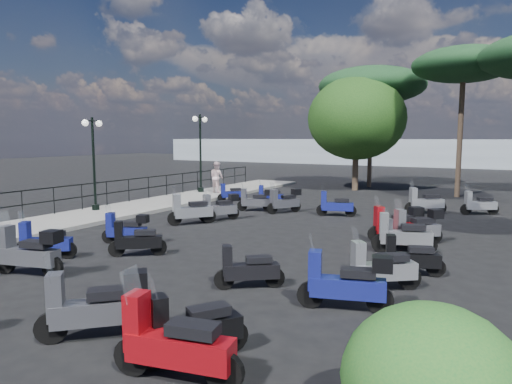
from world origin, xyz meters
The scene contains 35 objects.
ground centered at (0.00, 0.00, 0.00)m, with size 120.00×120.00×0.00m, color black.
sidewalk centered at (-6.50, 3.00, 0.07)m, with size 3.00×30.00×0.15m, color slate.
railing centered at (-7.80, 2.80, 0.90)m, with size 0.04×26.04×1.10m.
lamp_post_1 centered at (-7.23, 2.33, 2.38)m, with size 0.44×1.14×3.91m.
lamp_post_2 centered at (-7.19, 9.82, 2.64)m, with size 0.36×1.28×4.36m.
pedestrian_far centered at (-6.23, 10.03, 1.02)m, with size 0.84×0.66×1.73m, color beige.
scooter_1 centered at (-2.54, -3.51, 0.45)m, with size 1.42×0.98×1.29m.
scooter_2 centered at (-1.89, -1.19, 0.46)m, with size 1.47×0.73×1.22m.
scooter_3 centered at (-1.55, 6.15, 0.48)m, with size 1.53×0.80×1.27m.
scooter_4 centered at (-4.13, 8.22, 0.41)m, with size 1.10×1.12×1.18m.
scooter_6 centered at (-1.51, -4.64, 0.56)m, with size 1.83×0.75×1.48m.
scooter_7 centered at (-0.62, -2.09, 0.43)m, with size 1.30×1.04×1.25m.
scooter_8 centered at (-2.13, 2.30, 0.51)m, with size 1.21×1.55×1.47m.
scooter_9 centered at (-1.65, 3.51, 0.50)m, with size 1.05×1.48×1.33m.
scooter_10 centered at (-1.91, 8.21, 0.41)m, with size 1.44×0.71×1.19m.
scooter_11 centered at (2.53, -6.23, 0.54)m, with size 1.43×1.35×1.43m.
scooter_13 centered at (3.39, -2.91, 0.42)m, with size 1.27×1.01×1.22m.
scooter_14 centered at (1.95, 6.64, 0.45)m, with size 1.60×0.72×1.31m.
scooter_15 centered at (-0.24, 6.36, 0.50)m, with size 1.02×1.50×1.33m.
scooter_16 centered at (4.45, -6.64, 0.52)m, with size 1.85×0.69×1.48m.
scooter_17 centered at (5.62, -3.09, 0.53)m, with size 1.74×0.78×1.42m.
scooter_18 centered at (5.89, -1.68, 0.48)m, with size 1.43×1.15×1.37m.
scooter_19 centered at (5.53, 2.07, 0.42)m, with size 1.20×1.09×1.22m.
scooter_20 centered at (5.15, 3.22, 0.53)m, with size 1.52×1.21×1.42m.
scooter_21 centered at (5.03, 9.07, 0.49)m, with size 1.56×1.08×1.42m.
scooter_23 centered at (4.30, -6.05, 0.47)m, with size 1.03×1.47×1.34m.
scooter_24 centered at (6.22, -0.27, 0.43)m, with size 1.48×0.73×1.23m.
scooter_25 centered at (5.78, 3.03, 0.53)m, with size 1.41×1.32×1.41m.
scooter_26 centered at (5.62, 1.83, 0.49)m, with size 1.73×0.80×1.42m.
scooter_27 centered at (7.05, 9.94, 0.44)m, with size 1.44×0.92×1.27m.
broadleaf_tree centered at (-0.19, 16.17, 4.37)m, with size 5.90×5.90×6.88m.
pine_0 centered at (5.63, 15.79, 7.00)m, with size 5.33×5.33×7.97m.
pine_2 centered at (0.06, 18.40, 6.50)m, with size 6.79×6.79×7.70m.
shrub_near centered at (7.60, -6.42, 0.78)m, with size 1.83×1.83×1.55m, color #195820.
distant_hills centered at (0.00, 45.00, 1.50)m, with size 70.00×8.00×3.00m, color gray.
Camera 1 is at (8.19, -11.05, 3.21)m, focal length 32.00 mm.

